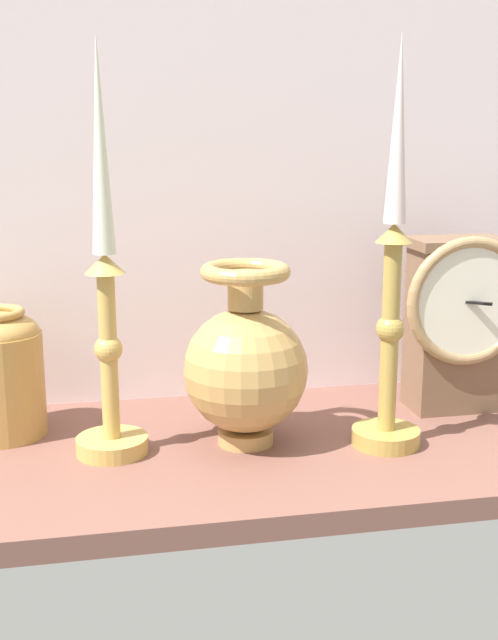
{
  "coord_description": "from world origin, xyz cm",
  "views": [
    {
      "loc": [
        -22.13,
        -82.64,
        33.67
      ],
      "look_at": [
        -5.62,
        0.0,
        14.0
      ],
      "focal_mm": 45.32,
      "sensor_mm": 36.0,
      "label": 1
    }
  ],
  "objects_px": {
    "mantel_clock": "(457,319)",
    "candlestick_tall_center": "(106,303)",
    "brass_vase_jar": "(0,370)",
    "brass_vase_bulbous": "(246,366)",
    "candlestick_tall_left": "(391,296)"
  },
  "relations": [
    {
      "from": "candlestick_tall_center",
      "to": "brass_vase_bulbous",
      "type": "xyz_separation_m",
      "value": [
        0.15,
        -0.01,
        -0.07
      ]
    },
    {
      "from": "mantel_clock",
      "to": "brass_vase_bulbous",
      "type": "bearing_deg",
      "value": -166.68
    },
    {
      "from": "mantel_clock",
      "to": "brass_vase_jar",
      "type": "distance_m",
      "value": 0.54
    },
    {
      "from": "mantel_clock",
      "to": "candlestick_tall_left",
      "type": "xyz_separation_m",
      "value": [
        -0.12,
        -0.09,
        0.05
      ]
    },
    {
      "from": "mantel_clock",
      "to": "brass_vase_bulbous",
      "type": "height_order",
      "value": "mantel_clock"
    },
    {
      "from": "candlestick_tall_left",
      "to": "brass_vase_bulbous",
      "type": "distance_m",
      "value": 0.17
    },
    {
      "from": "mantel_clock",
      "to": "candlestick_tall_center",
      "type": "xyz_separation_m",
      "value": [
        -0.42,
        -0.06,
        0.05
      ]
    },
    {
      "from": "mantel_clock",
      "to": "brass_vase_bulbous",
      "type": "relative_size",
      "value": 1.09
    },
    {
      "from": "brass_vase_jar",
      "to": "candlestick_tall_center",
      "type": "bearing_deg",
      "value": -32.65
    },
    {
      "from": "candlestick_tall_center",
      "to": "brass_vase_bulbous",
      "type": "bearing_deg",
      "value": -2.86
    },
    {
      "from": "mantel_clock",
      "to": "candlestick_tall_center",
      "type": "height_order",
      "value": "candlestick_tall_center"
    },
    {
      "from": "candlestick_tall_left",
      "to": "brass_vase_bulbous",
      "type": "bearing_deg",
      "value": 168.67
    },
    {
      "from": "brass_vase_bulbous",
      "to": "mantel_clock",
      "type": "bearing_deg",
      "value": 13.32
    },
    {
      "from": "mantel_clock",
      "to": "candlestick_tall_center",
      "type": "relative_size",
      "value": 0.51
    },
    {
      "from": "mantel_clock",
      "to": "candlestick_tall_left",
      "type": "relative_size",
      "value": 0.51
    }
  ]
}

